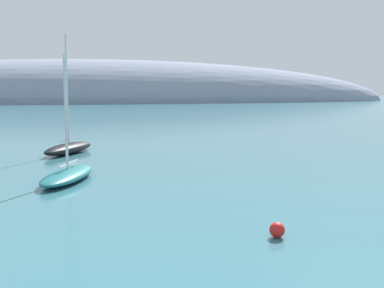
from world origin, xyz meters
The scene contains 4 objects.
distant_ridge centered at (-9.65, 206.41, 0.00)m, with size 269.80×60.68×35.54m, color gray.
sailboat_black_near_shore centered at (-12.29, 42.73, 0.59)m, with size 5.41×7.74×10.97m.
sailboat_teal_end_of_line centered at (-11.84, 28.91, 0.47)m, with size 4.49×7.81×8.28m.
mooring_buoy_red centered at (-2.92, 14.58, 0.32)m, with size 0.65×0.65×0.65m, color red.
Camera 1 is at (-10.38, -3.76, 6.16)m, focal length 45.65 mm.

